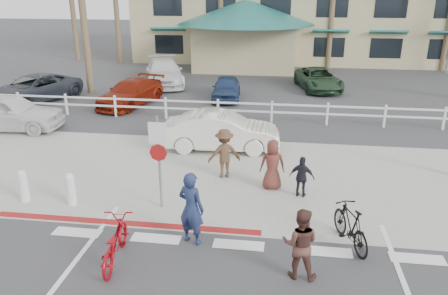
# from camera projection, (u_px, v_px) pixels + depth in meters

# --- Properties ---
(ground) EXTENTS (140.00, 140.00, 0.00)m
(ground) POSITION_uv_depth(u_px,v_px,m) (236.00, 260.00, 9.67)
(ground) COLOR #333335
(sidewalk_plaza) EXTENTS (22.00, 7.00, 0.01)m
(sidewalk_plaza) POSITION_uv_depth(u_px,v_px,m) (252.00, 177.00, 13.85)
(sidewalk_plaza) COLOR gray
(sidewalk_plaza) RESTS_ON ground
(cross_street) EXTENTS (40.00, 5.00, 0.01)m
(cross_street) POSITION_uv_depth(u_px,v_px,m) (260.00, 137.00, 17.56)
(cross_street) COLOR #333335
(cross_street) RESTS_ON ground
(parking_lot) EXTENTS (50.00, 16.00, 0.01)m
(parking_lot) POSITION_uv_depth(u_px,v_px,m) (269.00, 86.00, 26.38)
(parking_lot) COLOR #333335
(parking_lot) RESTS_ON ground
(curb_red) EXTENTS (7.00, 0.25, 0.02)m
(curb_red) POSITION_uv_depth(u_px,v_px,m) (125.00, 223.00, 11.17)
(curb_red) COLOR maroon
(curb_red) RESTS_ON ground
(rail_fence) EXTENTS (29.40, 0.16, 1.00)m
(rail_fence) POSITION_uv_depth(u_px,v_px,m) (274.00, 112.00, 19.18)
(rail_fence) COLOR silver
(rail_fence) RESTS_ON ground
(sign_post) EXTENTS (0.50, 0.10, 2.90)m
(sign_post) POSITION_uv_depth(u_px,v_px,m) (159.00, 158.00, 11.51)
(sign_post) COLOR gray
(sign_post) RESTS_ON ground
(bollard_0) EXTENTS (0.26, 0.26, 0.95)m
(bollard_0) POSITION_uv_depth(u_px,v_px,m) (71.00, 189.00, 11.99)
(bollard_0) COLOR silver
(bollard_0) RESTS_ON ground
(bollard_1) EXTENTS (0.26, 0.26, 0.95)m
(bollard_1) POSITION_uv_depth(u_px,v_px,m) (23.00, 186.00, 12.17)
(bollard_1) COLOR silver
(bollard_1) RESTS_ON ground
(bike_red) EXTENTS (0.84, 1.91, 0.97)m
(bike_red) POSITION_uv_depth(u_px,v_px,m) (114.00, 242.00, 9.48)
(bike_red) COLOR maroon
(bike_red) RESTS_ON ground
(rider_red) EXTENTS (0.77, 0.64, 1.80)m
(rider_red) POSITION_uv_depth(u_px,v_px,m) (191.00, 208.00, 10.06)
(rider_red) COLOR #1C274B
(rider_red) RESTS_ON ground
(bike_black) EXTENTS (1.01, 1.76, 1.02)m
(bike_black) POSITION_uv_depth(u_px,v_px,m) (351.00, 226.00, 10.08)
(bike_black) COLOR black
(bike_black) RESTS_ON ground
(rider_black) EXTENTS (0.82, 0.67, 1.56)m
(rider_black) POSITION_uv_depth(u_px,v_px,m) (300.00, 244.00, 8.89)
(rider_black) COLOR #4F2D27
(rider_black) RESTS_ON ground
(pedestrian_a) EXTENTS (1.17, 0.90, 1.59)m
(pedestrian_a) POSITION_uv_depth(u_px,v_px,m) (224.00, 153.00, 13.63)
(pedestrian_a) COLOR #4C3422
(pedestrian_a) RESTS_ON ground
(pedestrian_child) EXTENTS (0.77, 0.45, 1.23)m
(pedestrian_child) POSITION_uv_depth(u_px,v_px,m) (302.00, 177.00, 12.40)
(pedestrian_child) COLOR black
(pedestrian_child) RESTS_ON ground
(pedestrian_b) EXTENTS (0.79, 0.56, 1.53)m
(pedestrian_b) POSITION_uv_depth(u_px,v_px,m) (272.00, 165.00, 12.86)
(pedestrian_b) COLOR #5C2922
(pedestrian_b) RESTS_ON ground
(car_white_sedan) EXTENTS (4.34, 1.73, 1.41)m
(car_white_sedan) POSITION_uv_depth(u_px,v_px,m) (221.00, 131.00, 16.02)
(car_white_sedan) COLOR silver
(car_white_sedan) RESTS_ON ground
(car_red_compact) EXTENTS (4.57, 2.04, 1.53)m
(car_red_compact) POSITION_uv_depth(u_px,v_px,m) (8.00, 112.00, 18.22)
(car_red_compact) COLOR silver
(car_red_compact) RESTS_ON ground
(lot_car_0) EXTENTS (4.07, 5.53, 1.40)m
(lot_car_0) POSITION_uv_depth(u_px,v_px,m) (34.00, 89.00, 22.64)
(lot_car_0) COLOR #262B34
(lot_car_0) RESTS_ON ground
(lot_car_1) EXTENTS (2.81, 4.70, 1.28)m
(lot_car_1) POSITION_uv_depth(u_px,v_px,m) (131.00, 93.00, 22.04)
(lot_car_1) COLOR maroon
(lot_car_1) RESTS_ON ground
(lot_car_2) EXTENTS (1.68, 3.63, 1.20)m
(lot_car_2) POSITION_uv_depth(u_px,v_px,m) (226.00, 88.00, 23.25)
(lot_car_2) COLOR navy
(lot_car_2) RESTS_ON ground
(lot_car_4) EXTENTS (3.70, 5.64, 1.52)m
(lot_car_4) POSITION_uv_depth(u_px,v_px,m) (164.00, 72.00, 26.65)
(lot_car_4) COLOR silver
(lot_car_4) RESTS_ON ground
(lot_car_5) EXTENTS (2.93, 4.77, 1.24)m
(lot_car_5) POSITION_uv_depth(u_px,v_px,m) (318.00, 79.00, 25.40)
(lot_car_5) COLOR #223D27
(lot_car_5) RESTS_ON ground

